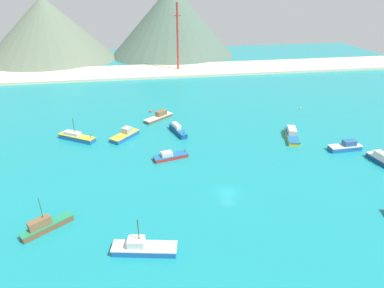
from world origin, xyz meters
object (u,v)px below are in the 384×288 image
object	(u,v)px
fishing_boat_0	(159,116)
fishing_boat_3	(346,147)
buoy_1	(151,112)
fishing_boat_1	(45,226)
fishing_boat_2	(76,137)
radio_tower	(178,37)
fishing_boat_5	(170,156)
fishing_boat_6	(143,248)
fishing_boat_10	(125,135)
fishing_boat_8	(292,135)
buoy_0	(300,109)
fishing_boat_4	(178,130)

from	to	relation	value
fishing_boat_0	fishing_boat_3	size ratio (longest dim) A/B	1.13
buoy_1	fishing_boat_1	bearing A→B (deg)	-110.66
fishing_boat_2	radio_tower	distance (m)	84.02
fishing_boat_5	fishing_boat_6	distance (m)	31.78
fishing_boat_6	fishing_boat_10	size ratio (longest dim) A/B	1.20
buoy_1	fishing_boat_10	bearing A→B (deg)	-112.54
fishing_boat_1	fishing_boat_0	bearing A→B (deg)	64.49
buoy_1	radio_tower	xyz separation A→B (m)	(16.25, 54.74, 15.83)
fishing_boat_0	fishing_boat_8	xyz separation A→B (m)	(35.97, -20.28, 0.09)
fishing_boat_1	buoy_0	world-z (taller)	fishing_boat_1
fishing_boat_1	radio_tower	distance (m)	118.39
buoy_0	fishing_boat_5	bearing A→B (deg)	-149.63
fishing_boat_3	radio_tower	bearing A→B (deg)	109.81
fishing_boat_8	fishing_boat_1	bearing A→B (deg)	-153.73
fishing_boat_0	buoy_0	bearing A→B (deg)	1.73
fishing_boat_1	fishing_boat_2	bearing A→B (deg)	90.38
fishing_boat_3	fishing_boat_8	bearing A→B (deg)	138.78
fishing_boat_1	buoy_0	distance (m)	89.08
fishing_boat_0	fishing_boat_4	world-z (taller)	fishing_boat_4
fishing_boat_8	fishing_boat_6	bearing A→B (deg)	-138.79
fishing_boat_3	buoy_0	distance (m)	31.24
fishing_boat_1	fishing_boat_8	bearing A→B (deg)	26.27
fishing_boat_2	buoy_1	size ratio (longest dim) A/B	11.59
fishing_boat_6	buoy_0	xyz separation A→B (m)	(55.96, 59.24, -0.76)
fishing_boat_2	buoy_1	world-z (taller)	fishing_boat_2
radio_tower	fishing_boat_8	bearing A→B (deg)	-74.86
fishing_boat_3	fishing_boat_10	distance (m)	59.64
fishing_boat_2	radio_tower	world-z (taller)	radio_tower
fishing_boat_2	fishing_boat_3	bearing A→B (deg)	-14.05
fishing_boat_0	fishing_boat_10	bearing A→B (deg)	-129.60
fishing_boat_3	fishing_boat_6	world-z (taller)	fishing_boat_6
fishing_boat_2	buoy_0	size ratio (longest dim) A/B	16.03
fishing_boat_1	buoy_0	xyz separation A→B (m)	(72.87, 51.23, -0.93)
fishing_boat_5	fishing_boat_10	distance (m)	18.09
fishing_boat_3	fishing_boat_4	bearing A→B (deg)	157.09
fishing_boat_2	fishing_boat_5	size ratio (longest dim) A/B	1.20
fishing_boat_10	fishing_boat_3	bearing A→B (deg)	-16.50
fishing_boat_1	buoy_1	world-z (taller)	fishing_boat_1
fishing_boat_6	fishing_boat_8	bearing A→B (deg)	41.21
buoy_1	fishing_boat_5	bearing A→B (deg)	-84.67
fishing_boat_0	buoy_1	xyz separation A→B (m)	(-2.42, 6.79, -0.70)
fishing_boat_4	fishing_boat_1	bearing A→B (deg)	-126.73
fishing_boat_4	fishing_boat_6	bearing A→B (deg)	-103.91
buoy_1	fishing_boat_6	bearing A→B (deg)	-93.91
fishing_boat_5	radio_tower	world-z (taller)	radio_tower
fishing_boat_1	fishing_boat_10	world-z (taller)	fishing_boat_1
fishing_boat_4	radio_tower	xyz separation A→B (m)	(9.29, 73.37, 15.03)
fishing_boat_0	fishing_boat_1	size ratio (longest dim) A/B	1.14
fishing_boat_8	buoy_0	xyz separation A→B (m)	(13.16, 21.76, -0.83)
buoy_1	fishing_boat_2	bearing A→B (deg)	-138.98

